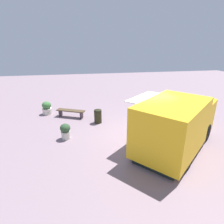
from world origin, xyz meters
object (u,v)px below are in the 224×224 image
Objects in this scene: planter_flowering_near at (47,108)px; trash_bin at (98,116)px; food_truck at (177,125)px; planter_flowering_far at (65,131)px; person_customer at (209,113)px; plaza_bench at (71,112)px.

planter_flowering_near is 3.71m from trash_bin.
food_truck is 5.13m from planter_flowering_far.
planter_flowering_near is 3.90m from planter_flowering_far.
trash_bin is (2.00, 3.12, 0.00)m from planter_flowering_near.
planter_flowering_near is at bearing -104.51° from person_customer.
food_truck reaches higher than plaza_bench.
person_customer reaches higher than planter_flowering_near.
planter_flowering_far is (-1.65, -4.81, -0.67)m from food_truck.
trash_bin reaches higher than planter_flowering_far.
planter_flowering_near is (-2.56, -9.88, 0.07)m from person_customer.
person_customer is 1.06× the size of trash_bin.
trash_bin is (1.17, 1.58, 0.06)m from plaza_bench.
food_truck is at bearing 46.08° from plaza_bench.
food_truck is at bearing 71.08° from planter_flowering_far.
plaza_bench is at bearing 61.75° from planter_flowering_near.
planter_flowering_far is at bearing -108.92° from food_truck.
person_customer is 6.79m from trash_bin.
plaza_bench is 1.97m from trash_bin.
planter_flowering_near is at bearing -122.62° from trash_bin.
food_truck is 5.70× the size of person_customer.
plaza_bench is (-4.47, -4.65, -0.73)m from food_truck.
planter_flowering_near is 1.08× the size of planter_flowering_far.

